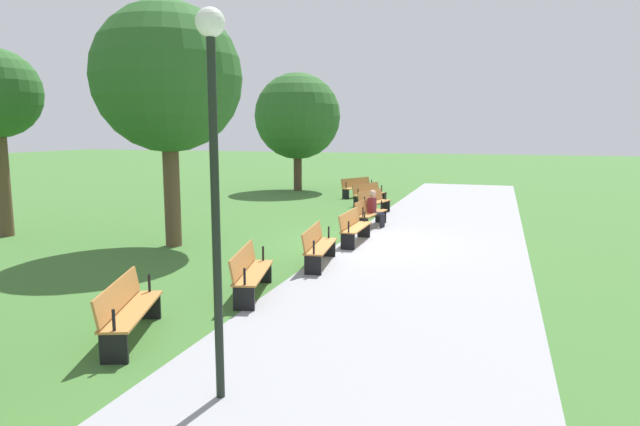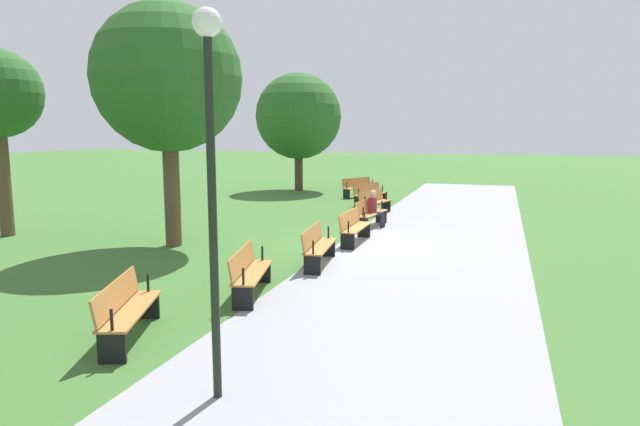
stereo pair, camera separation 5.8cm
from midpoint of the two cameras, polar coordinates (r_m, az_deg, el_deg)
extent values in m
plane|color=#3D6B2D|center=(15.43, 3.84, -3.12)|extent=(120.00, 120.00, 0.00)
cube|color=#939399|center=(15.08, 11.31, -3.54)|extent=(36.35, 4.95, 0.01)
cube|color=#B27538|center=(25.98, 4.16, 2.63)|extent=(1.91, 1.27, 0.04)
cube|color=#B27538|center=(26.08, 3.83, 3.19)|extent=(1.76, 0.97, 0.40)
cube|color=black|center=(26.68, 5.43, 2.26)|extent=(0.22, 0.36, 0.43)
cylinder|color=black|center=(26.63, 5.48, 3.10)|extent=(0.06, 0.06, 0.30)
cube|color=black|center=(25.33, 2.81, 1.96)|extent=(0.22, 0.36, 0.43)
cylinder|color=black|center=(25.28, 2.85, 2.84)|extent=(0.06, 0.06, 0.30)
cube|color=#B27538|center=(23.33, 5.29, 1.94)|extent=(1.96, 1.08, 0.04)
cube|color=#B27538|center=(23.42, 4.89, 2.57)|extent=(1.84, 0.77, 0.40)
cube|color=black|center=(24.12, 6.46, 1.58)|extent=(0.19, 0.37, 0.43)
cylinder|color=black|center=(24.06, 6.51, 2.51)|extent=(0.06, 0.06, 0.30)
cube|color=black|center=(22.62, 4.02, 1.15)|extent=(0.19, 0.37, 0.43)
cylinder|color=black|center=(22.56, 4.07, 2.14)|extent=(0.06, 0.06, 0.30)
cube|color=#B27538|center=(20.66, 5.82, 1.08)|extent=(1.98, 0.88, 0.04)
cube|color=#B27538|center=(20.71, 5.33, 1.78)|extent=(1.90, 0.55, 0.40)
cube|color=black|center=(21.50, 6.87, 0.73)|extent=(0.15, 0.38, 0.43)
cylinder|color=black|center=(21.44, 6.93, 1.77)|extent=(0.05, 0.05, 0.30)
cube|color=black|center=(19.89, 4.67, 0.13)|extent=(0.15, 0.38, 0.43)
cylinder|color=black|center=(19.82, 4.74, 1.25)|extent=(0.05, 0.05, 0.30)
cube|color=#B27538|center=(17.98, 5.49, -0.03)|extent=(1.96, 0.66, 0.04)
cube|color=#B27538|center=(18.01, 4.90, 0.77)|extent=(1.92, 0.33, 0.40)
cube|color=black|center=(18.86, 6.40, -0.36)|extent=(0.10, 0.38, 0.43)
cylinder|color=black|center=(18.80, 6.48, 0.83)|extent=(0.05, 0.05, 0.30)
cube|color=black|center=(17.18, 4.48, -1.20)|extent=(0.10, 0.38, 0.43)
cylinder|color=black|center=(17.11, 4.55, 0.10)|extent=(0.05, 0.05, 0.30)
cube|color=#B27538|center=(15.35, 3.86, -1.48)|extent=(1.93, 0.44, 0.04)
cube|color=#B27538|center=(15.36, 3.14, -0.55)|extent=(1.93, 0.10, 0.40)
cube|color=black|center=(16.25, 4.64, -1.76)|extent=(0.06, 0.37, 0.43)
cylinder|color=black|center=(16.18, 4.72, -0.39)|extent=(0.04, 0.04, 0.30)
cube|color=black|center=(14.54, 2.97, -2.98)|extent=(0.06, 0.37, 0.43)
cylinder|color=black|center=(14.46, 3.06, -1.45)|extent=(0.04, 0.04, 0.30)
cube|color=#B27538|center=(12.85, 0.18, -3.44)|extent=(1.96, 0.66, 0.04)
cube|color=#B27538|center=(12.84, -0.70, -2.34)|extent=(1.92, 0.33, 0.40)
cube|color=black|center=(13.76, 0.91, -3.62)|extent=(0.10, 0.38, 0.43)
cylinder|color=black|center=(13.68, 0.99, -2.01)|extent=(0.05, 0.05, 0.30)
cube|color=black|center=(12.04, -0.66, -5.40)|extent=(0.10, 0.38, 0.43)
cylinder|color=black|center=(11.94, -0.57, -3.56)|extent=(0.05, 0.05, 0.30)
cube|color=#B27538|center=(10.60, -6.78, -6.08)|extent=(1.98, 0.88, 0.04)
cube|color=#B27538|center=(10.59, -7.87, -4.78)|extent=(1.90, 0.55, 0.40)
cube|color=black|center=(11.52, -5.88, -6.08)|extent=(0.15, 0.38, 0.43)
cylinder|color=black|center=(11.42, -5.81, -4.17)|extent=(0.05, 0.05, 0.30)
cube|color=black|center=(9.82, -7.80, -8.72)|extent=(0.15, 0.38, 0.43)
cylinder|color=black|center=(9.70, -7.73, -6.49)|extent=(0.05, 0.05, 0.30)
cube|color=#B27538|center=(8.86, -18.69, -9.43)|extent=(1.96, 1.08, 0.04)
cube|color=#B27538|center=(8.85, -20.02, -7.88)|extent=(1.84, 0.77, 0.40)
cube|color=black|center=(9.76, -17.12, -9.13)|extent=(0.19, 0.37, 0.43)
cylinder|color=black|center=(9.64, -17.11, -6.90)|extent=(0.06, 0.06, 0.30)
cube|color=black|center=(8.13, -20.43, -12.91)|extent=(0.19, 0.37, 0.43)
cylinder|color=black|center=(7.99, -20.44, -10.28)|extent=(0.06, 0.06, 0.30)
cube|color=maroon|center=(17.99, 5.48, 0.79)|extent=(0.34, 0.24, 0.50)
sphere|color=tan|center=(17.93, 5.56, 2.02)|extent=(0.22, 0.22, 0.22)
cylinder|color=#23232D|center=(18.05, 6.11, -0.06)|extent=(0.17, 0.37, 0.13)
cylinder|color=#23232D|center=(18.03, 6.64, -0.77)|extent=(0.12, 0.12, 0.43)
cylinder|color=#23232D|center=(17.88, 5.92, -0.14)|extent=(0.17, 0.37, 0.13)
cylinder|color=#23232D|center=(17.86, 6.45, -0.86)|extent=(0.12, 0.12, 0.43)
cylinder|color=brown|center=(18.73, -29.69, 2.98)|extent=(0.39, 0.39, 3.33)
cylinder|color=#4C3828|center=(28.76, -2.15, 4.71)|extent=(0.42, 0.42, 2.39)
sphere|color=#285B23|center=(28.71, -2.18, 9.92)|extent=(4.37, 4.37, 4.37)
cylinder|color=brown|center=(15.38, -14.89, 2.61)|extent=(0.43, 0.43, 3.21)
sphere|color=#285B23|center=(15.36, -15.31, 13.31)|extent=(3.89, 3.89, 3.89)
cylinder|color=black|center=(6.34, -10.70, -1.22)|extent=(0.10, 0.10, 4.11)
sphere|color=white|center=(6.35, -11.28, 18.68)|extent=(0.32, 0.32, 0.32)
camera|label=1|loc=(0.03, -89.89, 0.02)|focal=31.11mm
camera|label=2|loc=(0.03, 90.11, -0.02)|focal=31.11mm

